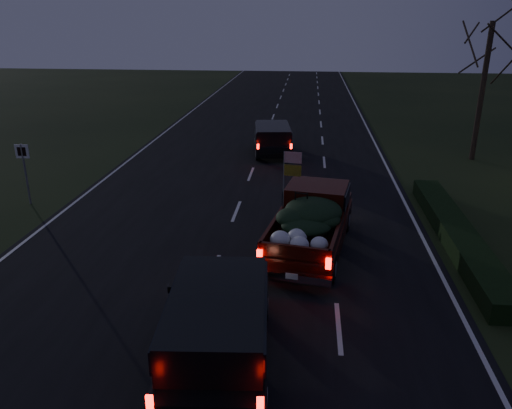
# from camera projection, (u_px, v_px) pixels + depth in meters

# --- Properties ---
(ground) EXTENTS (120.00, 120.00, 0.00)m
(ground) POSITION_uv_depth(u_px,v_px,m) (213.00, 272.00, 14.90)
(ground) COLOR black
(ground) RESTS_ON ground
(road_asphalt) EXTENTS (14.00, 120.00, 0.02)m
(road_asphalt) POSITION_uv_depth(u_px,v_px,m) (213.00, 272.00, 14.90)
(road_asphalt) COLOR black
(road_asphalt) RESTS_ON ground
(hedge_row) EXTENTS (1.00, 10.00, 0.60)m
(hedge_row) POSITION_uv_depth(u_px,v_px,m) (456.00, 234.00, 16.83)
(hedge_row) COLOR black
(hedge_row) RESTS_ON ground
(route_sign) EXTENTS (0.55, 0.08, 2.50)m
(route_sign) POSITION_uv_depth(u_px,v_px,m) (24.00, 165.00, 19.81)
(route_sign) COLOR gray
(route_sign) RESTS_ON ground
(bare_tree_far) EXTENTS (3.60, 3.60, 7.00)m
(bare_tree_far) POSITION_uv_depth(u_px,v_px,m) (487.00, 58.00, 24.98)
(bare_tree_far) COLOR black
(bare_tree_far) RESTS_ON ground
(pickup_truck) EXTENTS (2.98, 5.76, 2.88)m
(pickup_truck) POSITION_uv_depth(u_px,v_px,m) (312.00, 218.00, 16.06)
(pickup_truck) COLOR #390E07
(pickup_truck) RESTS_ON ground
(lead_suv) EXTENTS (2.43, 4.73, 1.30)m
(lead_suv) POSITION_uv_depth(u_px,v_px,m) (273.00, 136.00, 27.54)
(lead_suv) COLOR black
(lead_suv) RESTS_ON ground
(rear_suv) EXTENTS (2.59, 5.15, 1.44)m
(rear_suv) POSITION_uv_depth(u_px,v_px,m) (218.00, 322.00, 10.57)
(rear_suv) COLOR black
(rear_suv) RESTS_ON ground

